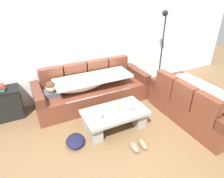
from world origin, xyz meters
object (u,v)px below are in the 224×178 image
Objects in this scene: wine_glass_near_left at (101,114)px; crumpled_garment at (75,141)px; side_cabinet at (3,104)px; couch_near_window at (194,104)px; book_stack_on_cabinet at (0,88)px; wine_glass_near_right at (132,106)px; fruit_bowl at (117,109)px; pair_of_shoes at (139,145)px; couch_along_wall at (91,90)px; floor_lamp at (162,45)px; open_magazine at (130,105)px; coffee_table at (115,117)px.

wine_glass_near_left is 0.42× the size of crumpled_garment.
couch_near_window is at bearing -26.48° from side_cabinet.
wine_glass_near_right is at bearing -33.80° from book_stack_on_cabinet.
fruit_bowl is at bearing 5.34° from crumpled_garment.
fruit_bowl is at bearing 74.60° from couch_near_window.
fruit_bowl is 0.75m from pair_of_shoes.
couch_along_wall is 11.20× the size of book_stack_on_cabinet.
floor_lamp is at bearing 24.28° from crumpled_garment.
fruit_bowl is at bearing -34.03° from side_cabinet.
open_magazine is at bearing 68.01° from couch_near_window.
couch_along_wall is 9.12× the size of fruit_bowl.
coffee_table is at bearing 100.94° from pair_of_shoes.
side_cabinet is 3.90m from floor_lamp.
book_stack_on_cabinet is at bearing 126.53° from crumpled_garment.
fruit_bowl is at bearing -34.62° from book_stack_on_cabinet.
book_stack_on_cabinet is at bearing 146.20° from wine_glass_near_right.
fruit_bowl reaches higher than pair_of_shoes.
floor_lamp is (2.26, 1.27, 0.62)m from wine_glass_near_left.
wine_glass_near_right is 0.51× the size of pair_of_shoes.
pair_of_shoes is at bearing 98.68° from couch_near_window.
side_cabinet is at bearing 137.56° from wine_glass_near_left.
open_magazine is 0.85× the size of pair_of_shoes.
crumpled_garment is (-0.86, -0.08, -0.36)m from fruit_bowl.
open_magazine reaches higher than pair_of_shoes.
pair_of_shoes is at bearing -134.92° from floor_lamp.
wine_glass_near_right is at bearing -141.92° from floor_lamp.
book_stack_on_cabinet is (0.04, -0.00, 0.37)m from side_cabinet.
side_cabinet is at bearing 146.71° from wine_glass_near_right.
pair_of_shoes is at bearing -44.10° from side_cabinet.
side_cabinet is at bearing 177.76° from floor_lamp.
wine_glass_near_right is at bearing -73.08° from couch_along_wall.
fruit_bowl reaches higher than crumpled_garment.
open_magazine is at bearing -28.77° from side_cabinet.
fruit_bowl is 0.33m from open_magazine.
book_stack_on_cabinet reaches higher than pair_of_shoes.
open_magazine is 0.83m from pair_of_shoes.
couch_near_window is 1.60m from fruit_bowl.
pair_of_shoes is at bearing -79.06° from coffee_table.
side_cabinet reaches higher than pair_of_shoes.
crumpled_garment reaches higher than pair_of_shoes.
couch_near_window is 2.61× the size of side_cabinet.
crumpled_garment is at bearing 176.34° from wine_glass_near_left.
pair_of_shoes is at bearing -83.29° from couch_along_wall.
crumpled_garment is at bearing 81.87° from couch_near_window.
couch_along_wall is 1.23m from wine_glass_near_left.
pair_of_shoes is (-0.16, -0.52, -0.45)m from wine_glass_near_right.
couch_near_window is 1.65m from coffee_table.
pair_of_shoes is (-1.80, -1.80, -1.07)m from floor_lamp.
couch_near_window reaches higher than crumpled_garment.
couch_near_window is at bearing -42.56° from open_magazine.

